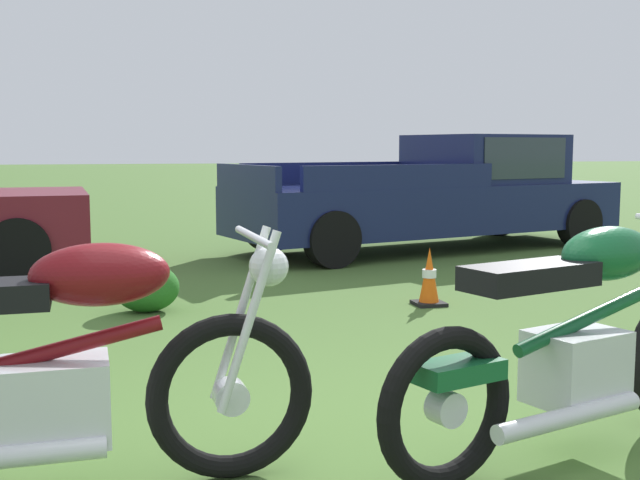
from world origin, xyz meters
TOP-DOWN VIEW (x-y plane):
  - ground_plane at (0.00, 0.00)m, footprint 120.00×120.00m
  - motorcycle_maroon at (-1.11, -0.01)m, footprint 2.06×0.64m
  - motorcycle_green at (1.07, -0.09)m, footprint 2.03×0.92m
  - pickup_truck_navy at (3.40, 6.67)m, footprint 5.49×2.97m
  - traffic_cone at (1.71, 3.12)m, footprint 0.25×0.25m
  - shrub_low at (-0.61, 3.45)m, footprint 0.52×0.45m

SIDE VIEW (x-z plane):
  - ground_plane at x=0.00m, z-range 0.00..0.00m
  - shrub_low at x=-0.61m, z-range 0.00..0.39m
  - traffic_cone at x=1.71m, z-range -0.02..0.47m
  - motorcycle_maroon at x=-1.11m, z-range -0.02..1.00m
  - motorcycle_green at x=1.07m, z-range -0.02..1.00m
  - pickup_truck_navy at x=3.40m, z-range 0.01..1.50m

